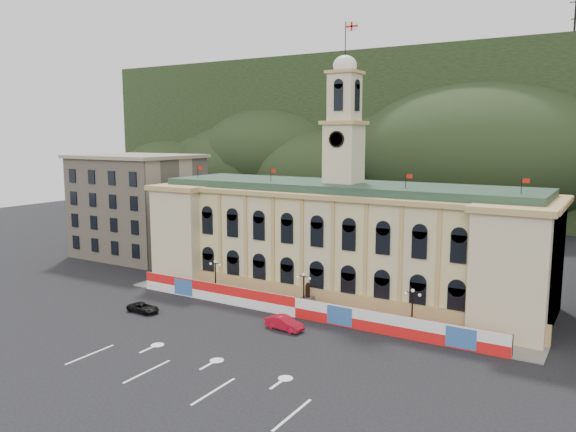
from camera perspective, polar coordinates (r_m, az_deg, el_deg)
The scene contains 13 objects.
ground at distance 58.31m, azimuth -6.93°, elevation -14.19°, with size 260.00×260.00×0.00m, color black.
lane_markings at distance 54.79m, azimuth -10.27°, elevation -15.79°, with size 26.00×10.00×0.02m, color white, non-canonical shape.
hill_ridge at distance 167.63m, azimuth 19.77°, elevation 6.87°, with size 230.00×80.00×64.00m.
city_hall at distance 78.80m, azimuth 5.44°, elevation -2.27°, with size 56.20×17.60×37.10m.
side_building_left at distance 106.63m, azimuth -15.02°, elevation 1.06°, with size 21.00×17.00×18.60m.
hoarding_fence at distance 69.59m, azimuth 0.85°, elevation -9.26°, with size 50.00×0.44×2.50m.
pavement at distance 72.19m, azimuth 1.90°, elevation -9.59°, with size 56.00×5.50×0.16m, color slate.
statue at distance 72.06m, azimuth 2.00°, elevation -8.70°, with size 1.40×1.40×3.72m.
lamp_left at distance 78.30m, azimuth -7.38°, elevation -5.94°, with size 1.96×0.44×5.15m.
lamp_center at distance 70.70m, azimuth 1.61°, elevation -7.44°, with size 1.96×0.44×5.15m.
lamp_right at distance 65.24m, azimuth 12.51°, elevation -8.99°, with size 1.96×0.44×5.15m.
red_sedan at distance 65.52m, azimuth -0.38°, elevation -10.83°, with size 4.84×2.13×1.55m, color #A80C1E.
black_suv at distance 73.88m, azimuth -14.49°, elevation -9.01°, with size 4.35×2.03×1.20m, color black.
Camera 1 is at (33.49, -42.24, 22.24)m, focal length 35.00 mm.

